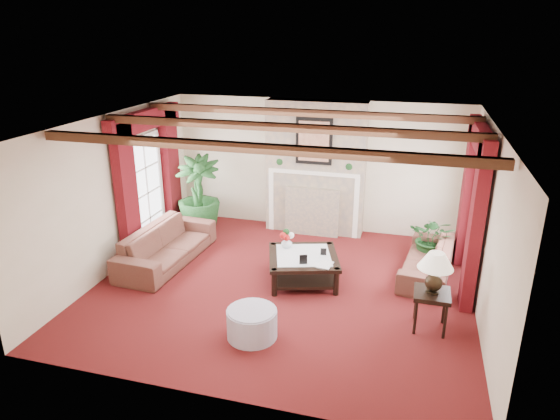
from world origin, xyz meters
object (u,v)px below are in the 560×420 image
(coffee_table, at_px, (303,268))
(side_table, at_px, (430,310))
(potted_palm, at_px, (199,210))
(sofa_left, at_px, (166,239))
(sofa_right, at_px, (428,255))
(ottoman, at_px, (252,323))

(coffee_table, bearing_deg, side_table, -41.28)
(potted_palm, distance_m, side_table, 5.27)
(potted_palm, height_order, coffee_table, potted_palm)
(side_table, bearing_deg, sofa_left, 168.07)
(sofa_left, relative_size, sofa_right, 1.16)
(side_table, bearing_deg, ottoman, -159.91)
(sofa_left, distance_m, sofa_right, 4.61)
(sofa_right, height_order, potted_palm, potted_palm)
(sofa_left, bearing_deg, side_table, -98.44)
(sofa_left, bearing_deg, sofa_right, -77.37)
(potted_palm, relative_size, ottoman, 2.53)
(sofa_left, height_order, potted_palm, potted_palm)
(sofa_left, xyz_separation_m, coffee_table, (2.54, -0.05, -0.21))
(coffee_table, relative_size, side_table, 1.96)
(sofa_right, bearing_deg, coffee_table, -61.35)
(sofa_right, distance_m, coffee_table, 2.16)
(sofa_left, height_order, coffee_table, sofa_left)
(coffee_table, distance_m, ottoman, 1.80)
(side_table, bearing_deg, sofa_right, 91.13)
(sofa_left, xyz_separation_m, ottoman, (2.23, -1.83, -0.24))
(sofa_left, bearing_deg, ottoman, -125.82)
(sofa_left, relative_size, side_table, 3.96)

